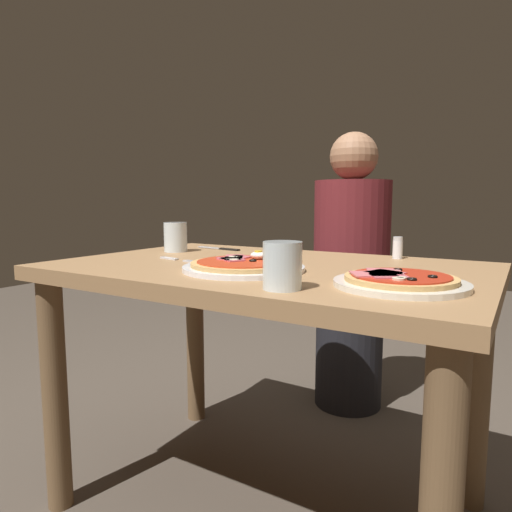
{
  "coord_description": "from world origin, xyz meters",
  "views": [
    {
      "loc": [
        0.62,
        -1.07,
        0.9
      ],
      "look_at": [
        0.0,
        -0.06,
        0.75
      ],
      "focal_mm": 31.52,
      "sensor_mm": 36.0,
      "label": 1
    }
  ],
  "objects_px": {
    "water_glass_near": "(282,268)",
    "knife": "(221,249)",
    "dining_table": "(267,306)",
    "diner_person": "(351,279)",
    "pizza_across_left": "(400,281)",
    "salt_shaker": "(398,248)",
    "fork": "(175,259)",
    "water_glass_far": "(176,239)",
    "pizza_foreground": "(244,266)"
  },
  "relations": [
    {
      "from": "water_glass_near",
      "to": "knife",
      "type": "bearing_deg",
      "value": 134.97
    },
    {
      "from": "dining_table",
      "to": "diner_person",
      "type": "xyz_separation_m",
      "value": [
        -0.03,
        0.77,
        -0.04
      ]
    },
    {
      "from": "pizza_across_left",
      "to": "salt_shaker",
      "type": "height_order",
      "value": "salt_shaker"
    },
    {
      "from": "pizza_across_left",
      "to": "fork",
      "type": "height_order",
      "value": "pizza_across_left"
    },
    {
      "from": "fork",
      "to": "pizza_across_left",
      "type": "bearing_deg",
      "value": -6.58
    },
    {
      "from": "pizza_across_left",
      "to": "water_glass_far",
      "type": "height_order",
      "value": "water_glass_far"
    },
    {
      "from": "knife",
      "to": "diner_person",
      "type": "height_order",
      "value": "diner_person"
    },
    {
      "from": "dining_table",
      "to": "salt_shaker",
      "type": "distance_m",
      "value": 0.44
    },
    {
      "from": "salt_shaker",
      "to": "knife",
      "type": "bearing_deg",
      "value": -173.89
    },
    {
      "from": "salt_shaker",
      "to": "diner_person",
      "type": "bearing_deg",
      "value": 123.61
    },
    {
      "from": "fork",
      "to": "knife",
      "type": "distance_m",
      "value": 0.32
    },
    {
      "from": "water_glass_near",
      "to": "water_glass_far",
      "type": "relative_size",
      "value": 0.94
    },
    {
      "from": "fork",
      "to": "diner_person",
      "type": "height_order",
      "value": "diner_person"
    },
    {
      "from": "knife",
      "to": "water_glass_far",
      "type": "bearing_deg",
      "value": -123.83
    },
    {
      "from": "fork",
      "to": "pizza_foreground",
      "type": "bearing_deg",
      "value": -12.07
    },
    {
      "from": "knife",
      "to": "pizza_across_left",
      "type": "bearing_deg",
      "value": -28.07
    },
    {
      "from": "pizza_across_left",
      "to": "diner_person",
      "type": "height_order",
      "value": "diner_person"
    },
    {
      "from": "water_glass_far",
      "to": "diner_person",
      "type": "relative_size",
      "value": 0.09
    },
    {
      "from": "pizza_foreground",
      "to": "water_glass_far",
      "type": "relative_size",
      "value": 3.04
    },
    {
      "from": "fork",
      "to": "water_glass_near",
      "type": "bearing_deg",
      "value": -25.02
    },
    {
      "from": "water_glass_near",
      "to": "water_glass_far",
      "type": "height_order",
      "value": "water_glass_far"
    },
    {
      "from": "pizza_foreground",
      "to": "pizza_across_left",
      "type": "xyz_separation_m",
      "value": [
        0.39,
        -0.02,
        -0.0
      ]
    },
    {
      "from": "dining_table",
      "to": "water_glass_near",
      "type": "height_order",
      "value": "water_glass_near"
    },
    {
      "from": "diner_person",
      "to": "water_glass_far",
      "type": "bearing_deg",
      "value": 59.16
    },
    {
      "from": "dining_table",
      "to": "water_glass_far",
      "type": "height_order",
      "value": "water_glass_far"
    },
    {
      "from": "pizza_across_left",
      "to": "diner_person",
      "type": "xyz_separation_m",
      "value": [
        -0.42,
        0.92,
        -0.17
      ]
    },
    {
      "from": "dining_table",
      "to": "fork",
      "type": "bearing_deg",
      "value": -166.66
    },
    {
      "from": "pizza_across_left",
      "to": "water_glass_far",
      "type": "relative_size",
      "value": 2.68
    },
    {
      "from": "pizza_foreground",
      "to": "knife",
      "type": "distance_m",
      "value": 0.5
    },
    {
      "from": "pizza_across_left",
      "to": "fork",
      "type": "distance_m",
      "value": 0.68
    },
    {
      "from": "pizza_foreground",
      "to": "water_glass_near",
      "type": "distance_m",
      "value": 0.26
    },
    {
      "from": "water_glass_far",
      "to": "knife",
      "type": "bearing_deg",
      "value": 56.17
    },
    {
      "from": "water_glass_near",
      "to": "fork",
      "type": "relative_size",
      "value": 0.61
    },
    {
      "from": "water_glass_far",
      "to": "diner_person",
      "type": "bearing_deg",
      "value": 59.16
    },
    {
      "from": "water_glass_near",
      "to": "fork",
      "type": "bearing_deg",
      "value": 154.98
    },
    {
      "from": "knife",
      "to": "salt_shaker",
      "type": "relative_size",
      "value": 2.92
    },
    {
      "from": "salt_shaker",
      "to": "water_glass_near",
      "type": "bearing_deg",
      "value": -97.29
    },
    {
      "from": "water_glass_near",
      "to": "knife",
      "type": "distance_m",
      "value": 0.76
    },
    {
      "from": "pizza_across_left",
      "to": "water_glass_near",
      "type": "height_order",
      "value": "water_glass_near"
    },
    {
      "from": "fork",
      "to": "salt_shaker",
      "type": "height_order",
      "value": "salt_shaker"
    },
    {
      "from": "water_glass_near",
      "to": "salt_shaker",
      "type": "xyz_separation_m",
      "value": [
        0.08,
        0.6,
        -0.01
      ]
    },
    {
      "from": "water_glass_near",
      "to": "knife",
      "type": "xyz_separation_m",
      "value": [
        -0.53,
        0.53,
        -0.04
      ]
    },
    {
      "from": "fork",
      "to": "knife",
      "type": "bearing_deg",
      "value": 99.95
    },
    {
      "from": "water_glass_near",
      "to": "salt_shaker",
      "type": "distance_m",
      "value": 0.61
    },
    {
      "from": "fork",
      "to": "knife",
      "type": "xyz_separation_m",
      "value": [
        -0.05,
        0.31,
        0.0
      ]
    },
    {
      "from": "water_glass_far",
      "to": "fork",
      "type": "relative_size",
      "value": 0.65
    },
    {
      "from": "water_glass_far",
      "to": "salt_shaker",
      "type": "relative_size",
      "value": 1.52
    },
    {
      "from": "water_glass_near",
      "to": "fork",
      "type": "xyz_separation_m",
      "value": [
        -0.48,
        0.22,
        -0.04
      ]
    },
    {
      "from": "pizza_foreground",
      "to": "diner_person",
      "type": "bearing_deg",
      "value": 92.06
    },
    {
      "from": "pizza_across_left",
      "to": "diner_person",
      "type": "distance_m",
      "value": 1.02
    }
  ]
}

